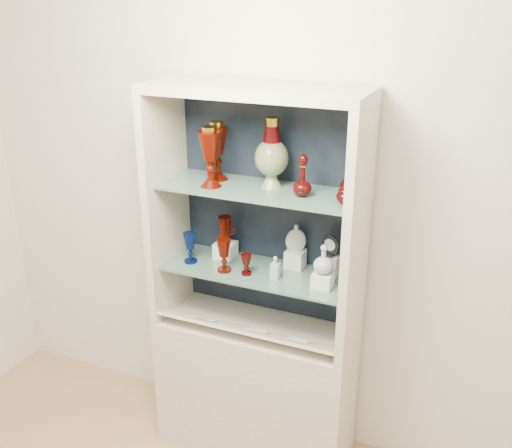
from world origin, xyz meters
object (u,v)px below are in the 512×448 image
at_px(ruby_goblet_tall, 224,255).
at_px(lidded_bowl, 345,194).
at_px(pedestal_lamp_right, 210,157).
at_px(cobalt_goblet, 190,248).
at_px(ruby_goblet_small, 246,264).
at_px(clear_square_bottle, 275,267).
at_px(enamel_urn, 272,153).
at_px(cameo_medallion, 330,245).
at_px(ruby_pitcher, 225,230).
at_px(pedestal_lamp_left, 217,151).
at_px(flat_flask, 296,237).
at_px(ruby_decanter_b, 351,172).
at_px(ruby_decanter_a, 303,173).
at_px(clear_round_decanter, 323,260).

bearing_deg(ruby_goblet_tall, lidded_bowl, 2.99).
relative_size(pedestal_lamp_right, ruby_goblet_tall, 1.67).
xyz_separation_m(cobalt_goblet, ruby_goblet_small, (0.31, -0.02, -0.03)).
xyz_separation_m(lidded_bowl, clear_square_bottle, (-0.31, -0.01, -0.41)).
distance_m(enamel_urn, clear_square_bottle, 0.54).
bearing_deg(cobalt_goblet, cameo_medallion, 10.63).
xyz_separation_m(lidded_bowl, ruby_goblet_tall, (-0.57, -0.03, -0.38)).
bearing_deg(ruby_pitcher, cameo_medallion, 3.92).
height_order(pedestal_lamp_right, ruby_pitcher, pedestal_lamp_right).
relative_size(pedestal_lamp_left, flat_flask, 2.03).
bearing_deg(clear_square_bottle, ruby_decanter_b, 22.97).
height_order(pedestal_lamp_left, ruby_decanter_a, pedestal_lamp_left).
bearing_deg(ruby_pitcher, ruby_decanter_b, 3.60).
distance_m(ruby_goblet_tall, ruby_pitcher, 0.17).
distance_m(ruby_goblet_small, clear_square_bottle, 0.14).
bearing_deg(ruby_goblet_tall, ruby_pitcher, 113.60).
distance_m(ruby_decanter_b, ruby_goblet_tall, 0.73).
distance_m(lidded_bowl, flat_flask, 0.43).
bearing_deg(lidded_bowl, cameo_medallion, 125.23).
xyz_separation_m(pedestal_lamp_right, enamel_urn, (0.26, 0.11, 0.02)).
xyz_separation_m(pedestal_lamp_left, cobalt_goblet, (-0.11, -0.10, -0.48)).
xyz_separation_m(clear_square_bottle, cameo_medallion, (0.23, 0.13, 0.10)).
distance_m(clear_square_bottle, cameo_medallion, 0.28).
distance_m(cobalt_goblet, flat_flask, 0.53).
relative_size(pedestal_lamp_left, ruby_pitcher, 1.99).
relative_size(cobalt_goblet, cameo_medallion, 1.38).
relative_size(cobalt_goblet, clear_square_bottle, 1.36).
bearing_deg(pedestal_lamp_right, clear_square_bottle, 1.08).
height_order(lidded_bowl, cobalt_goblet, lidded_bowl).
distance_m(enamel_urn, lidded_bowl, 0.40).
distance_m(pedestal_lamp_left, clear_square_bottle, 0.62).
relative_size(pedestal_lamp_left, ruby_goblet_tall, 1.68).
distance_m(pedestal_lamp_left, ruby_goblet_small, 0.56).
height_order(pedestal_lamp_right, enamel_urn, enamel_urn).
height_order(lidded_bowl, flat_flask, lidded_bowl).
height_order(cobalt_goblet, clear_square_bottle, cobalt_goblet).
bearing_deg(cameo_medallion, lidded_bowl, -35.84).
bearing_deg(clear_square_bottle, ruby_goblet_small, -174.90).
xyz_separation_m(ruby_decanter_b, cobalt_goblet, (-0.76, -0.13, -0.45)).
bearing_deg(cameo_medallion, ruby_goblet_small, -139.85).
height_order(ruby_decanter_b, cobalt_goblet, ruby_decanter_b).
xyz_separation_m(ruby_goblet_tall, clear_round_decanter, (0.49, 0.03, 0.05)).
bearing_deg(cobalt_goblet, enamel_urn, 13.89).
xyz_separation_m(ruby_pitcher, cameo_medallion, (0.55, 0.01, 0.01)).
relative_size(ruby_decanter_b, lidded_bowl, 2.43).
distance_m(enamel_urn, ruby_decanter_b, 0.37).
xyz_separation_m(lidded_bowl, ruby_goblet_small, (-0.46, -0.02, -0.41)).
relative_size(cobalt_goblet, clear_round_decanter, 1.16).
xyz_separation_m(ruby_decanter_b, clear_round_decanter, (-0.07, -0.12, -0.39)).
xyz_separation_m(enamel_urn, ruby_goblet_tall, (-0.19, -0.12, -0.50)).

